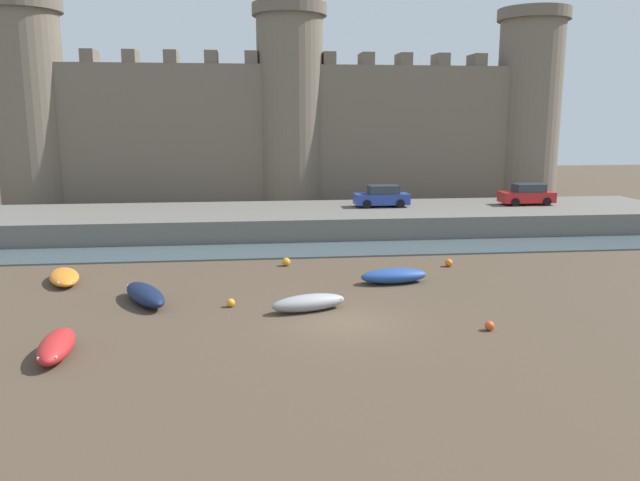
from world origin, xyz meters
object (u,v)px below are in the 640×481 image
object	(u,v)px
rowboat_midflat_left	(394,275)
rowboat_foreground_centre	(145,294)
car_quay_west	(527,195)
rowboat_midflat_centre	(64,277)
mooring_buoy_near_shore	(286,262)
mooring_buoy_near_channel	(449,263)
rowboat_foreground_left	(309,302)
rowboat_near_channel_right	(56,345)
mooring_buoy_mid_mud	(489,326)
mooring_buoy_off_centre	(231,303)
car_quay_east	(382,196)

from	to	relation	value
rowboat_midflat_left	rowboat_foreground_centre	world-z (taller)	rowboat_foreground_centre
car_quay_west	rowboat_foreground_centre	bearing A→B (deg)	-145.20
rowboat_midflat_centre	rowboat_midflat_left	xyz separation A→B (m)	(16.58, -1.95, 0.07)
mooring_buoy_near_shore	mooring_buoy_near_channel	world-z (taller)	mooring_buoy_near_shore
rowboat_foreground_left	mooring_buoy_near_shore	xyz separation A→B (m)	(-0.46, 8.47, -0.15)
rowboat_near_channel_right	mooring_buoy_near_channel	size ratio (longest dim) A/B	7.65
rowboat_midflat_left	mooring_buoy_mid_mud	distance (m)	7.73
rowboat_foreground_centre	mooring_buoy_near_channel	distance (m)	16.68
mooring_buoy_off_centre	car_quay_west	world-z (taller)	car_quay_west
rowboat_near_channel_right	car_quay_west	distance (m)	37.37
rowboat_foreground_left	mooring_buoy_mid_mud	world-z (taller)	rowboat_foreground_left
rowboat_near_channel_right	rowboat_midflat_centre	world-z (taller)	rowboat_near_channel_right
rowboat_midflat_centre	car_quay_west	distance (m)	33.96
rowboat_foreground_centre	rowboat_foreground_left	bearing A→B (deg)	-15.37
car_quay_west	rowboat_near_channel_right	bearing A→B (deg)	-139.17
rowboat_midflat_left	rowboat_foreground_left	world-z (taller)	rowboat_midflat_left
mooring_buoy_near_shore	car_quay_west	size ratio (longest dim) A/B	0.11
rowboat_foreground_centre	mooring_buoy_near_channel	world-z (taller)	rowboat_foreground_centre
rowboat_foreground_centre	mooring_buoy_near_shore	size ratio (longest dim) A/B	8.73
rowboat_midflat_centre	rowboat_foreground_left	world-z (taller)	rowboat_foreground_left
mooring_buoy_near_shore	mooring_buoy_near_channel	distance (m)	9.15
rowboat_foreground_left	mooring_buoy_near_channel	distance (m)	11.27
mooring_buoy_near_shore	car_quay_west	world-z (taller)	car_quay_west
mooring_buoy_near_channel	mooring_buoy_mid_mud	world-z (taller)	mooring_buoy_near_channel
rowboat_midflat_left	rowboat_near_channel_right	bearing A→B (deg)	-149.15
rowboat_near_channel_right	mooring_buoy_mid_mud	world-z (taller)	rowboat_near_channel_right
rowboat_midflat_centre	car_quay_east	bearing A→B (deg)	36.35
rowboat_near_channel_right	mooring_buoy_near_shore	size ratio (longest dim) A/B	7.17
car_quay_west	mooring_buoy_mid_mud	bearing A→B (deg)	-117.37
car_quay_east	mooring_buoy_mid_mud	bearing A→B (deg)	-91.76
mooring_buoy_mid_mud	car_quay_east	xyz separation A→B (m)	(0.73, 23.66, 2.16)
rowboat_foreground_centre	mooring_buoy_near_channel	size ratio (longest dim) A/B	9.33
mooring_buoy_mid_mud	rowboat_midflat_centre	bearing A→B (deg)	153.29
mooring_buoy_off_centre	rowboat_near_channel_right	bearing A→B (deg)	-138.55
rowboat_foreground_centre	car_quay_west	world-z (taller)	car_quay_west
rowboat_near_channel_right	rowboat_foreground_left	world-z (taller)	rowboat_near_channel_right
mooring_buoy_off_centre	car_quay_east	xyz separation A→B (m)	(10.91, 19.37, 2.16)
mooring_buoy_near_channel	rowboat_midflat_left	bearing A→B (deg)	-141.01
car_quay_east	rowboat_foreground_left	bearing A→B (deg)	-110.34
rowboat_foreground_left	rowboat_foreground_centre	bearing A→B (deg)	164.63
rowboat_midflat_left	rowboat_foreground_left	xyz separation A→B (m)	(-4.72, -4.13, -0.01)
mooring_buoy_mid_mud	rowboat_near_channel_right	bearing A→B (deg)	-176.75
rowboat_foreground_left	mooring_buoy_off_centre	bearing A→B (deg)	163.78
rowboat_foreground_left	car_quay_east	size ratio (longest dim) A/B	0.85
mooring_buoy_off_centre	rowboat_midflat_centre	bearing A→B (deg)	148.98
rowboat_foreground_centre	mooring_buoy_near_channel	bearing A→B (deg)	18.50
rowboat_midflat_centre	car_quay_east	xyz separation A→B (m)	(19.40, 14.27, 2.03)
mooring_buoy_near_channel	car_quay_east	size ratio (longest dim) A/B	0.11
rowboat_midflat_centre	rowboat_foreground_left	size ratio (longest dim) A/B	1.10
mooring_buoy_mid_mud	car_quay_west	size ratio (longest dim) A/B	0.09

